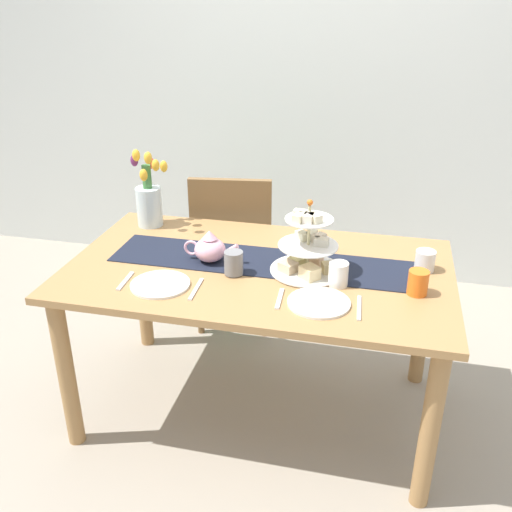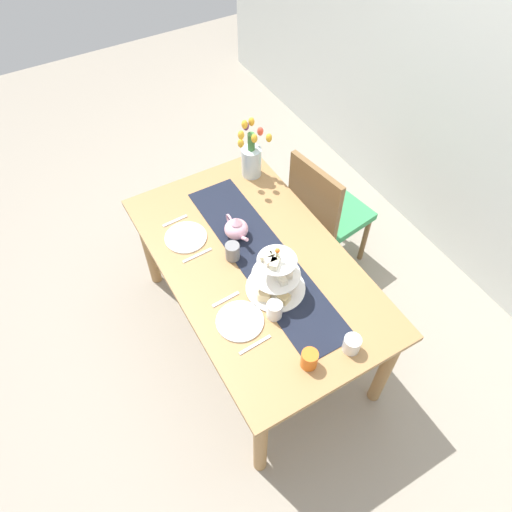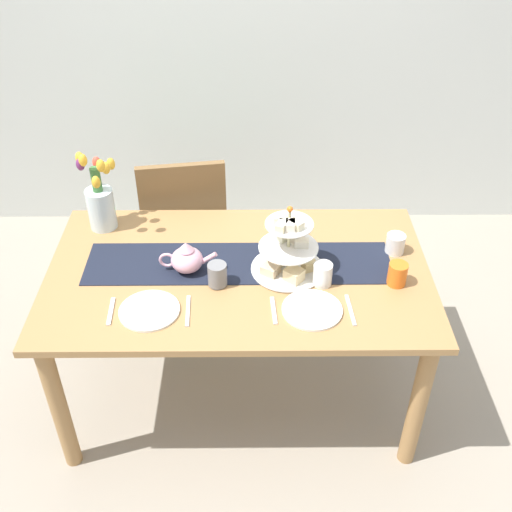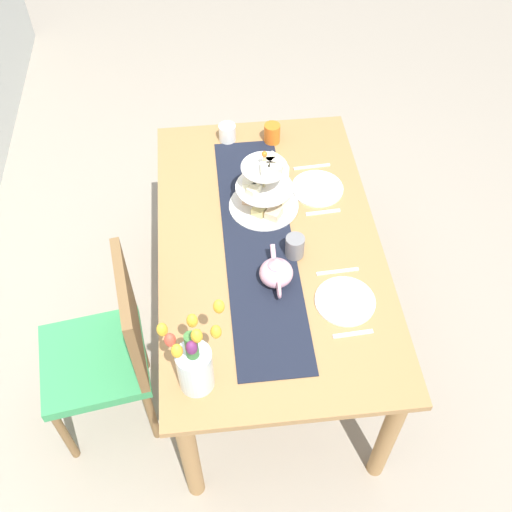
# 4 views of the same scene
# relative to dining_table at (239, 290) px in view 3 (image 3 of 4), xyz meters

# --- Properties ---
(ground_plane) EXTENTS (8.00, 8.00, 0.00)m
(ground_plane) POSITION_rel_dining_table_xyz_m (0.00, 0.00, -0.63)
(ground_plane) COLOR gray
(room_wall_rear) EXTENTS (6.00, 0.08, 2.60)m
(room_wall_rear) POSITION_rel_dining_table_xyz_m (0.00, 1.56, 0.67)
(room_wall_rear) COLOR silver
(room_wall_rear) RESTS_ON ground_plane
(dining_table) EXTENTS (1.57, 0.91, 0.73)m
(dining_table) POSITION_rel_dining_table_xyz_m (0.00, 0.00, 0.00)
(dining_table) COLOR #A37747
(dining_table) RESTS_ON ground_plane
(chair_left) EXTENTS (0.48, 0.48, 0.91)m
(chair_left) POSITION_rel_dining_table_xyz_m (-0.30, 0.68, -0.13)
(chair_left) COLOR brown
(chair_left) RESTS_ON ground_plane
(table_runner) EXTENTS (1.26, 0.28, 0.00)m
(table_runner) POSITION_rel_dining_table_xyz_m (0.00, 0.04, 0.11)
(table_runner) COLOR black
(table_runner) RESTS_ON dining_table
(tiered_cake_stand) EXTENTS (0.30, 0.30, 0.30)m
(tiered_cake_stand) POSITION_rel_dining_table_xyz_m (0.20, -0.00, 0.20)
(tiered_cake_stand) COLOR beige
(tiered_cake_stand) RESTS_ON table_runner
(teapot) EXTENTS (0.24, 0.13, 0.14)m
(teapot) POSITION_rel_dining_table_xyz_m (-0.21, 0.00, 0.16)
(teapot) COLOR #E5A8BC
(teapot) RESTS_ON table_runner
(tulip_vase) EXTENTS (0.16, 0.22, 0.39)m
(tulip_vase) POSITION_rel_dining_table_xyz_m (-0.61, 0.32, 0.24)
(tulip_vase) COLOR silver
(tulip_vase) RESTS_ON dining_table
(cream_jug) EXTENTS (0.08, 0.08, 0.08)m
(cream_jug) POSITION_rel_dining_table_xyz_m (0.66, 0.12, 0.15)
(cream_jug) COLOR white
(cream_jug) RESTS_ON dining_table
(dinner_plate_left) EXTENTS (0.23, 0.23, 0.01)m
(dinner_plate_left) POSITION_rel_dining_table_xyz_m (-0.33, -0.25, 0.11)
(dinner_plate_left) COLOR white
(dinner_plate_left) RESTS_ON dining_table
(fork_left) EXTENTS (0.02, 0.15, 0.01)m
(fork_left) POSITION_rel_dining_table_xyz_m (-0.48, -0.25, 0.11)
(fork_left) COLOR silver
(fork_left) RESTS_ON dining_table
(knife_left) EXTENTS (0.02, 0.17, 0.01)m
(knife_left) POSITION_rel_dining_table_xyz_m (-0.19, -0.25, 0.11)
(knife_left) COLOR silver
(knife_left) RESTS_ON dining_table
(dinner_plate_right) EXTENTS (0.23, 0.23, 0.01)m
(dinner_plate_right) POSITION_rel_dining_table_xyz_m (0.28, -0.25, 0.11)
(dinner_plate_right) COLOR white
(dinner_plate_right) RESTS_ON dining_table
(fork_right) EXTENTS (0.02, 0.15, 0.01)m
(fork_right) POSITION_rel_dining_table_xyz_m (0.14, -0.25, 0.11)
(fork_right) COLOR silver
(fork_right) RESTS_ON dining_table
(knife_right) EXTENTS (0.02, 0.17, 0.01)m
(knife_right) POSITION_rel_dining_table_xyz_m (0.43, -0.25, 0.11)
(knife_right) COLOR silver
(knife_right) RESTS_ON dining_table
(mug_grey) EXTENTS (0.08, 0.08, 0.09)m
(mug_grey) POSITION_rel_dining_table_xyz_m (-0.08, -0.09, 0.16)
(mug_grey) COLOR slate
(mug_grey) RESTS_ON table_runner
(mug_white_text) EXTENTS (0.08, 0.08, 0.09)m
(mug_white_text) POSITION_rel_dining_table_xyz_m (0.33, -0.09, 0.15)
(mug_white_text) COLOR white
(mug_white_text) RESTS_ON dining_table
(mug_orange) EXTENTS (0.08, 0.08, 0.09)m
(mug_orange) POSITION_rel_dining_table_xyz_m (0.63, -0.09, 0.15)
(mug_orange) COLOR orange
(mug_orange) RESTS_ON dining_table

